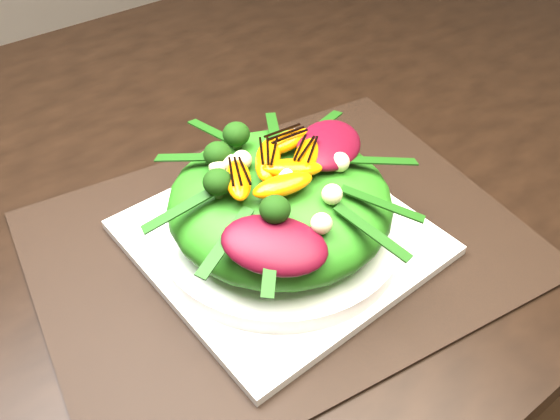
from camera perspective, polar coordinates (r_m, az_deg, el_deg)
floor at (r=1.37m, az=-0.33°, el=-19.09°), size 4.00×4.00×0.01m
dining_table at (r=0.80m, az=-0.54°, el=6.68°), size 1.60×0.90×0.75m
placemat at (r=0.63m, az=0.00°, el=-3.10°), size 0.54×0.44×0.00m
plate_base at (r=0.62m, az=0.00°, el=-2.64°), size 0.28×0.28×0.01m
salad_bowl at (r=0.61m, az=0.00°, el=-1.68°), size 0.30×0.30×0.02m
lettuce_mound at (r=0.59m, az=0.00°, el=0.79°), size 0.29×0.29×0.08m
radicchio_leaf at (r=0.59m, az=4.77°, el=6.29°), size 0.11×0.10×0.02m
orange_segment at (r=0.56m, az=-2.67°, el=4.65°), size 0.06×0.03×0.02m
broccoli_floret at (r=0.54m, az=-6.70°, el=3.46°), size 0.04×0.04×0.04m
macadamia_nut at (r=0.55m, az=5.77°, el=2.73°), size 0.02×0.02×0.02m
balsamic_drizzle at (r=0.56m, az=-2.70°, el=5.32°), size 0.05×0.01×0.00m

